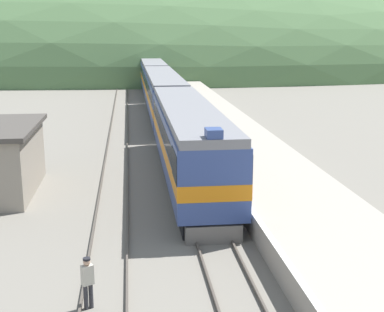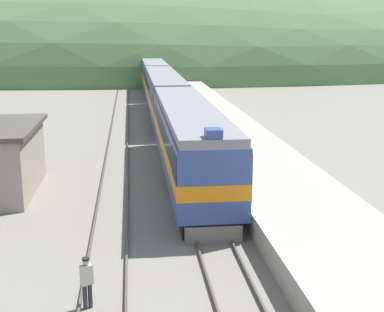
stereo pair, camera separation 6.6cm
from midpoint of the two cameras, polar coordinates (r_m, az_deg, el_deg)
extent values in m
cube|color=#4C443D|center=(70.75, -4.54, 6.57)|extent=(0.08, 180.00, 0.16)
cube|color=#4C443D|center=(70.82, -3.37, 6.59)|extent=(0.08, 180.00, 0.16)
cube|color=#4C443D|center=(70.73, -7.97, 6.48)|extent=(0.08, 180.00, 0.16)
cube|color=#4C443D|center=(70.71, -6.80, 6.51)|extent=(0.08, 180.00, 0.16)
cube|color=#9E9689|center=(51.39, 1.96, 4.51)|extent=(5.40, 140.00, 1.04)
cube|color=silver|center=(51.00, -0.91, 5.05)|extent=(0.24, 140.00, 0.01)
ellipsoid|color=#517547|center=(123.23, -5.14, 9.43)|extent=(203.77, 91.70, 47.10)
cube|color=black|center=(30.83, -0.35, -1.71)|extent=(2.44, 18.32, 0.85)
cube|color=#334784|center=(30.38, -0.36, 1.85)|extent=(2.98, 19.48, 3.07)
cube|color=orange|center=(30.43, -0.36, 1.40)|extent=(3.01, 19.50, 0.67)
cube|color=black|center=(30.25, -0.36, 3.11)|extent=(3.01, 18.32, 0.92)
cube|color=slate|center=(30.08, -0.36, 5.09)|extent=(2.80, 19.48, 0.40)
cube|color=black|center=(21.90, 2.08, -0.91)|extent=(3.02, 2.20, 1.23)
cube|color=#334784|center=(20.93, 2.40, 2.45)|extent=(0.64, 0.80, 0.36)
cube|color=slate|center=(21.86, 2.39, -8.32)|extent=(2.33, 0.40, 0.77)
cube|color=black|center=(51.81, -2.94, 4.47)|extent=(2.44, 20.39, 0.85)
cube|color=#334784|center=(51.54, -2.97, 6.62)|extent=(2.98, 21.69, 3.07)
cube|color=orange|center=(51.57, -2.97, 6.35)|extent=(3.01, 21.71, 0.67)
cube|color=black|center=(51.46, -2.98, 7.36)|extent=(3.01, 20.39, 0.92)
cube|color=slate|center=(51.36, -2.99, 8.54)|extent=(2.80, 21.69, 0.40)
cube|color=black|center=(74.18, -4.08, 7.16)|extent=(2.44, 20.39, 0.85)
cube|color=#334784|center=(73.99, -4.11, 8.67)|extent=(2.98, 21.69, 3.07)
cube|color=orange|center=(74.01, -4.11, 8.48)|extent=(3.01, 21.71, 0.67)
cube|color=black|center=(73.94, -4.12, 9.19)|extent=(3.01, 20.39, 0.92)
cube|color=slate|center=(73.87, -4.13, 10.01)|extent=(2.80, 21.69, 0.40)
cube|color=black|center=(96.65, -4.70, 8.60)|extent=(2.44, 20.39, 0.85)
cube|color=#334784|center=(96.51, -4.72, 9.76)|extent=(2.98, 21.69, 3.07)
cube|color=orange|center=(96.52, -4.72, 9.62)|extent=(3.01, 21.71, 0.67)
cube|color=black|center=(96.47, -4.73, 10.16)|extent=(3.01, 20.39, 0.92)
cube|color=slate|center=(96.41, -4.74, 10.79)|extent=(2.80, 21.69, 0.40)
cylinder|color=#2D2D33|center=(17.37, -11.23, -14.53)|extent=(0.14, 0.14, 0.82)
cylinder|color=#2D2D33|center=(17.42, -10.70, -14.41)|extent=(0.14, 0.14, 0.82)
cube|color=#B2AD9E|center=(17.07, -11.07, -12.32)|extent=(0.42, 0.36, 0.63)
sphere|color=tan|center=(16.89, -11.14, -11.02)|extent=(0.22, 0.22, 0.22)
cylinder|color=black|center=(16.85, -11.15, -10.72)|extent=(0.23, 0.23, 0.07)
camera|label=1|loc=(0.03, -89.93, 0.02)|focal=50.00mm
camera|label=2|loc=(0.03, 90.07, -0.02)|focal=50.00mm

